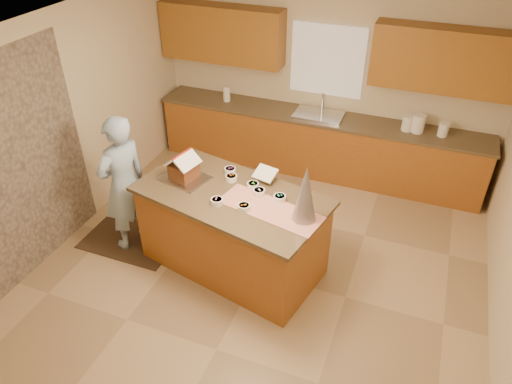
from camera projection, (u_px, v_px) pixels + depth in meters
floor at (258, 273)px, 5.58m from camera, size 5.50×5.50×0.00m
ceiling at (258, 42)px, 4.05m from camera, size 5.50×5.50×0.00m
wall_back at (326, 80)px, 6.92m from camera, size 5.50×5.50×0.00m
wall_left at (57, 134)px, 5.56m from camera, size 5.50×5.50×0.00m
stone_accent at (9, 176)px, 4.99m from camera, size 0.00×2.50×2.50m
window_curtain at (327, 61)px, 6.73m from camera, size 1.05×0.03×1.00m
back_counter_base at (316, 145)px, 7.21m from camera, size 4.80×0.60×0.88m
back_counter_top at (318, 117)px, 6.95m from camera, size 4.85×0.63×0.04m
upper_cabinet_left at (222, 34)px, 6.93m from camera, size 1.85×0.35×0.80m
upper_cabinet_right at (447, 60)px, 6.01m from camera, size 1.85×0.35×0.80m
sink at (318, 118)px, 6.95m from camera, size 0.70×0.45×0.12m
faucet at (322, 102)px, 7.00m from camera, size 0.03×0.03×0.28m
island_base at (232, 232)px, 5.44m from camera, size 2.15×1.40×0.97m
island_top at (231, 196)px, 5.15m from camera, size 2.26×1.50×0.04m
table_runner at (270, 209)px, 4.91m from camera, size 1.16×0.63×0.01m
baking_tray at (185, 178)px, 5.37m from camera, size 0.58×0.48×0.03m
cookbook at (265, 174)px, 5.29m from camera, size 0.28×0.24×0.10m
tinsel_tree at (305, 194)px, 4.61m from camera, size 0.29×0.29×0.61m
rug at (131, 240)px, 6.06m from camera, size 1.17×0.76×0.01m
boy at (124, 184)px, 5.56m from camera, size 0.60×0.73×1.72m
canister_a at (408, 123)px, 6.51m from camera, size 0.15×0.15×0.21m
canister_b at (418, 124)px, 6.46m from camera, size 0.17×0.17×0.25m
canister_c at (443, 129)px, 6.37m from camera, size 0.13×0.13×0.19m
paper_towel at (227, 94)px, 7.30m from camera, size 0.10×0.10×0.23m
gingerbread_house at (184, 168)px, 5.30m from camera, size 0.36×0.37×0.31m
candy_bowls at (245, 190)px, 5.15m from camera, size 0.84×0.73×0.06m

